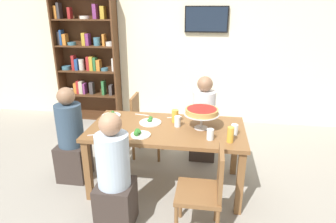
# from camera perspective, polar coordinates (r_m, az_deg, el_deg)

# --- Properties ---
(ground_plane) EXTENTS (12.00, 12.00, 0.00)m
(ground_plane) POSITION_cam_1_polar(r_m,az_deg,el_deg) (3.53, -0.25, -14.27)
(ground_plane) COLOR gray
(rear_partition) EXTENTS (8.00, 0.12, 2.80)m
(rear_partition) POSITION_cam_1_polar(r_m,az_deg,el_deg) (5.13, 3.57, 13.51)
(rear_partition) COLOR beige
(rear_partition) RESTS_ON ground_plane
(dining_table) EXTENTS (1.70, 0.87, 0.74)m
(dining_table) POSITION_cam_1_polar(r_m,az_deg,el_deg) (3.20, -0.27, -4.64)
(dining_table) COLOR brown
(dining_table) RESTS_ON ground_plane
(bookshelf) EXTENTS (1.10, 0.30, 2.21)m
(bookshelf) POSITION_cam_1_polar(r_m,az_deg,el_deg) (5.42, -15.61, 10.22)
(bookshelf) COLOR #4C2D19
(bookshelf) RESTS_ON ground_plane
(television) EXTENTS (0.71, 0.05, 0.42)m
(television) POSITION_cam_1_polar(r_m,az_deg,el_deg) (4.99, 7.62, 17.63)
(television) COLOR black
(diner_far_right) EXTENTS (0.34, 0.34, 1.15)m
(diner_far_right) POSITION_cam_1_polar(r_m,az_deg,el_deg) (3.93, 6.98, -2.48)
(diner_far_right) COLOR #382D28
(diner_far_right) RESTS_ON ground_plane
(diner_near_left) EXTENTS (0.34, 0.34, 1.15)m
(diner_near_left) POSITION_cam_1_polar(r_m,az_deg,el_deg) (2.76, -10.54, -13.21)
(diner_near_left) COLOR #382D28
(diner_near_left) RESTS_ON ground_plane
(diner_head_west) EXTENTS (0.34, 0.34, 1.15)m
(diner_head_west) POSITION_cam_1_polar(r_m,az_deg,el_deg) (3.60, -18.52, -5.62)
(diner_head_west) COLOR #382D28
(diner_head_west) RESTS_ON ground_plane
(chair_far_left) EXTENTS (0.40, 0.40, 0.87)m
(chair_far_left) POSITION_cam_1_polar(r_m,az_deg,el_deg) (3.98, -4.93, -2.19)
(chair_far_left) COLOR brown
(chair_far_left) RESTS_ON ground_plane
(chair_near_right) EXTENTS (0.40, 0.40, 0.87)m
(chair_near_right) POSITION_cam_1_polar(r_m,az_deg,el_deg) (2.65, 7.63, -14.83)
(chair_near_right) COLOR brown
(chair_near_right) RESTS_ON ground_plane
(deep_dish_pizza_stand) EXTENTS (0.38, 0.38, 0.23)m
(deep_dish_pizza_stand) POSITION_cam_1_polar(r_m,az_deg,el_deg) (3.09, 6.68, -0.14)
(deep_dish_pizza_stand) COLOR silver
(deep_dish_pizza_stand) RESTS_ON dining_table
(salad_plate_near_diner) EXTENTS (0.23, 0.23, 0.06)m
(salad_plate_near_diner) POSITION_cam_1_polar(r_m,az_deg,el_deg) (3.54, -11.11, -0.71)
(salad_plate_near_diner) COLOR white
(salad_plate_near_diner) RESTS_ON dining_table
(salad_plate_far_diner) EXTENTS (0.21, 0.21, 0.07)m
(salad_plate_far_diner) POSITION_cam_1_polar(r_m,az_deg,el_deg) (2.98, -5.72, -4.38)
(salad_plate_far_diner) COLOR white
(salad_plate_far_diner) RESTS_ON dining_table
(salad_plate_spare) EXTENTS (0.25, 0.25, 0.06)m
(salad_plate_spare) POSITION_cam_1_polar(r_m,az_deg,el_deg) (3.29, -3.52, -2.05)
(salad_plate_spare) COLOR white
(salad_plate_spare) RESTS_ON dining_table
(beer_glass_amber_tall) EXTENTS (0.08, 0.08, 0.15)m
(beer_glass_amber_tall) POSITION_cam_1_polar(r_m,az_deg,el_deg) (3.29, 1.41, -0.90)
(beer_glass_amber_tall) COLOR gold
(beer_glass_amber_tall) RESTS_ON dining_table
(beer_glass_amber_short) EXTENTS (0.07, 0.07, 0.16)m
(beer_glass_amber_short) POSITION_cam_1_polar(r_m,az_deg,el_deg) (2.87, 12.25, -4.49)
(beer_glass_amber_short) COLOR gold
(beer_glass_amber_short) RESTS_ON dining_table
(water_glass_clear_near) EXTENTS (0.07, 0.07, 0.11)m
(water_glass_clear_near) POSITION_cam_1_polar(r_m,az_deg,el_deg) (2.90, 8.35, -4.50)
(water_glass_clear_near) COLOR white
(water_glass_clear_near) RESTS_ON dining_table
(water_glass_clear_far) EXTENTS (0.07, 0.07, 0.11)m
(water_glass_clear_far) POSITION_cam_1_polar(r_m,az_deg,el_deg) (3.05, 13.00, -3.52)
(water_glass_clear_far) COLOR white
(water_glass_clear_far) RESTS_ON dining_table
(water_glass_clear_spare) EXTENTS (0.07, 0.07, 0.12)m
(water_glass_clear_spare) POSITION_cam_1_polar(r_m,az_deg,el_deg) (3.17, 1.89, -1.96)
(water_glass_clear_spare) COLOR white
(water_glass_clear_spare) RESTS_ON dining_table
(cutlery_fork_near) EXTENTS (0.17, 0.08, 0.00)m
(cutlery_fork_near) POSITION_cam_1_polar(r_m,az_deg,el_deg) (3.45, 1.29, -1.13)
(cutlery_fork_near) COLOR silver
(cutlery_fork_near) RESTS_ON dining_table
(cutlery_knife_near) EXTENTS (0.18, 0.05, 0.00)m
(cutlery_knife_near) POSITION_cam_1_polar(r_m,az_deg,el_deg) (3.54, -5.18, -0.64)
(cutlery_knife_near) COLOR silver
(cutlery_knife_near) RESTS_ON dining_table
(cutlery_fork_far) EXTENTS (0.17, 0.08, 0.00)m
(cutlery_fork_far) POSITION_cam_1_polar(r_m,az_deg,el_deg) (3.08, -13.99, -4.45)
(cutlery_fork_far) COLOR silver
(cutlery_fork_far) RESTS_ON dining_table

